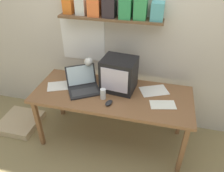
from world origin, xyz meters
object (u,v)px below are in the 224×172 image
Objects in this scene: laptop at (83,84)px; open_notebook at (60,86)px; corner_desk at (112,98)px; loose_paper_near_monitor at (163,105)px; juice_glass at (103,94)px; crt_monitor at (119,74)px; printed_handout at (154,91)px; desk_lamp at (89,65)px; computer_mouse at (109,103)px; floor_cushion at (20,122)px.

laptop reaches higher than open_notebook.
loose_paper_near_monitor reaches higher than corner_desk.
corner_desk is 0.17m from juice_glass.
corner_desk is 4.44× the size of crt_monitor.
laptop reaches higher than printed_handout.
computer_mouse is (0.34, -0.39, -0.20)m from desk_lamp.
crt_monitor is at bearing 10.09° from open_notebook.
juice_glass reaches higher than printed_handout.
open_notebook is at bearing -163.54° from crt_monitor.
computer_mouse is 0.36× the size of open_notebook.
desk_lamp is 0.61× the size of floor_cushion.
laptop is at bearing -102.92° from desk_lamp.
juice_glass is 0.36× the size of open_notebook.
crt_monitor reaches higher than laptop.
corner_desk is 6.11× the size of loose_paper_near_monitor.
floor_cushion is at bearing -172.63° from printed_handout.
printed_handout is at bearing 39.22° from computer_mouse.
loose_paper_near_monitor is 0.88× the size of open_notebook.
floor_cushion is at bearing 179.76° from loose_paper_near_monitor.
crt_monitor is 1.59m from floor_cushion.
desk_lamp reaches higher than floor_cushion.
floor_cushion is at bearing -174.67° from open_notebook.
laptop is 1.30× the size of printed_handout.
juice_glass is (-0.07, -0.11, 0.11)m from corner_desk.
juice_glass is 0.63m from loose_paper_near_monitor.
open_notebook is 0.65× the size of floor_cushion.
corner_desk is 0.63m from open_notebook.
loose_paper_near_monitor is at bearing -14.13° from crt_monitor.
printed_handout is at bearing 7.37° from floor_cushion.
floor_cushion is at bearing 174.27° from computer_mouse.
juice_glass reaches higher than computer_mouse.
computer_mouse reaches higher than corner_desk.
open_notebook is at bearing 152.03° from laptop.
laptop is 0.81m from printed_handout.
laptop is 1.50× the size of desk_lamp.
desk_lamp is 2.61× the size of computer_mouse.
printed_handout is at bearing -20.56° from laptop.
crt_monitor is at bearing -173.97° from printed_handout.
corner_desk is at bearing -105.50° from crt_monitor.
loose_paper_near_monitor is at bearing 12.68° from computer_mouse.
corner_desk is 0.36m from laptop.
computer_mouse is 0.56m from printed_handout.
corner_desk reaches higher than floor_cushion.
juice_glass reaches higher than floor_cushion.
corner_desk is 3.79× the size of laptop.
juice_glass is 0.41× the size of loose_paper_near_monitor.
juice_glass is at bearing -152.31° from printed_handout.
desk_lamp is (-0.32, 0.20, 0.27)m from corner_desk.
laptop is 0.41m from computer_mouse.
desk_lamp is (0.02, 0.18, 0.15)m from laptop.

